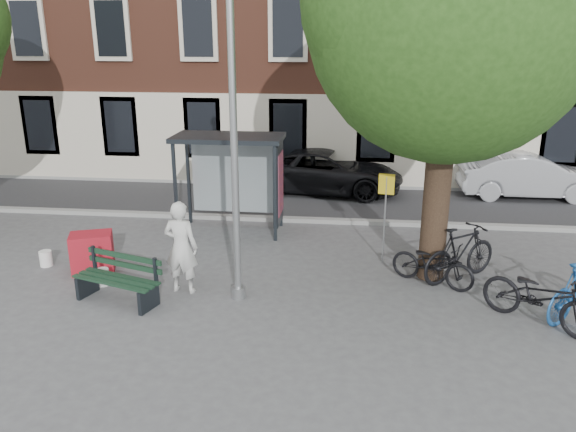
% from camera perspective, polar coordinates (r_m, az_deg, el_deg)
% --- Properties ---
extents(ground, '(90.00, 90.00, 0.00)m').
position_cam_1_polar(ground, '(11.57, -5.04, -8.26)').
color(ground, '#4C4C4F').
rests_on(ground, ground).
extents(road, '(40.00, 4.00, 0.01)m').
position_cam_1_polar(road, '(18.03, -0.69, 1.52)').
color(road, '#28282B').
rests_on(road, ground).
extents(curb_near, '(40.00, 0.25, 0.12)m').
position_cam_1_polar(curb_near, '(16.12, -1.58, -0.29)').
color(curb_near, gray).
rests_on(curb_near, ground).
extents(curb_far, '(40.00, 0.25, 0.12)m').
position_cam_1_polar(curb_far, '(19.93, 0.02, 3.28)').
color(curb_far, gray).
rests_on(curb_far, ground).
extents(lamppost, '(0.28, 0.35, 6.11)m').
position_cam_1_polar(lamppost, '(10.65, -5.44, 5.33)').
color(lamppost, '#9EA0A3').
rests_on(lamppost, ground).
extents(tree_right, '(5.76, 5.60, 8.20)m').
position_cam_1_polar(tree_right, '(11.71, 16.54, 19.80)').
color(tree_right, black).
rests_on(tree_right, ground).
extents(bus_shelter, '(2.85, 1.45, 2.62)m').
position_cam_1_polar(bus_shelter, '(14.88, -4.45, 5.54)').
color(bus_shelter, '#1E2328').
rests_on(bus_shelter, ground).
extents(painter, '(0.77, 0.56, 1.95)m').
position_cam_1_polar(painter, '(11.63, -10.81, -3.14)').
color(painter, silver).
rests_on(painter, ground).
extents(bench, '(1.90, 1.11, 0.93)m').
position_cam_1_polar(bench, '(11.71, -16.86, -6.36)').
color(bench, '#1E2328').
rests_on(bench, ground).
extents(bike_a, '(1.90, 1.44, 0.96)m').
position_cam_1_polar(bike_a, '(12.31, 14.49, -4.70)').
color(bike_a, black).
rests_on(bike_a, ground).
extents(bike_c, '(2.18, 1.97, 1.15)m').
position_cam_1_polar(bike_c, '(11.23, 24.34, -7.48)').
color(bike_c, black).
rests_on(bike_c, ground).
extents(bike_d, '(1.99, 1.70, 1.24)m').
position_cam_1_polar(bike_d, '(12.65, 17.09, -3.62)').
color(bike_d, black).
rests_on(bike_d, ground).
extents(car_dark, '(5.39, 2.99, 1.43)m').
position_cam_1_polar(car_dark, '(19.05, 3.90, 4.56)').
color(car_dark, black).
rests_on(car_dark, ground).
extents(car_silver, '(4.47, 1.61, 1.47)m').
position_cam_1_polar(car_silver, '(19.93, 23.24, 3.81)').
color(car_silver, '#A6A8AE').
rests_on(car_silver, ground).
extents(red_stand, '(1.05, 0.87, 0.90)m').
position_cam_1_polar(red_stand, '(13.31, -19.27, -3.54)').
color(red_stand, '#A31522').
rests_on(red_stand, ground).
extents(bucket_b, '(0.35, 0.35, 0.36)m').
position_cam_1_polar(bucket_b, '(14.12, -23.38, -3.98)').
color(bucket_b, white).
rests_on(bucket_b, ground).
extents(bucket_c, '(0.32, 0.32, 0.36)m').
position_cam_1_polar(bucket_c, '(12.64, -18.33, -5.90)').
color(bucket_c, silver).
rests_on(bucket_c, ground).
extents(notice_sign, '(0.36, 0.11, 2.11)m').
position_cam_1_polar(notice_sign, '(13.01, 9.91, 1.92)').
color(notice_sign, '#9EA0A3').
rests_on(notice_sign, ground).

